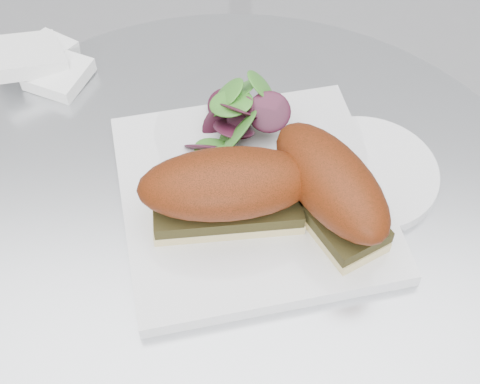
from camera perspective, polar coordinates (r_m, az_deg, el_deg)
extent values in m
cylinder|color=silver|center=(0.68, -0.83, -3.94)|extent=(0.70, 0.70, 0.02)
cylinder|color=silver|center=(1.00, -0.58, -15.71)|extent=(0.07, 0.07, 0.71)
cube|color=white|center=(0.68, 1.03, -0.30)|extent=(0.31, 0.31, 0.02)
cube|color=#F2DF97|center=(0.65, -1.08, -1.72)|extent=(0.15, 0.07, 0.01)
cube|color=black|center=(0.64, -1.10, -1.01)|extent=(0.15, 0.08, 0.01)
ellipsoid|color=#641F09|center=(0.62, -1.14, 0.71)|extent=(0.17, 0.09, 0.06)
cube|color=#F2DF97|center=(0.66, 7.35, -1.48)|extent=(0.12, 0.14, 0.01)
cube|color=black|center=(0.65, 7.47, -0.78)|extent=(0.12, 0.14, 0.01)
ellipsoid|color=#641F09|center=(0.63, 7.77, 0.94)|extent=(0.14, 0.17, 0.06)
cylinder|color=white|center=(0.72, 10.60, 1.61)|extent=(0.15, 0.15, 0.01)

